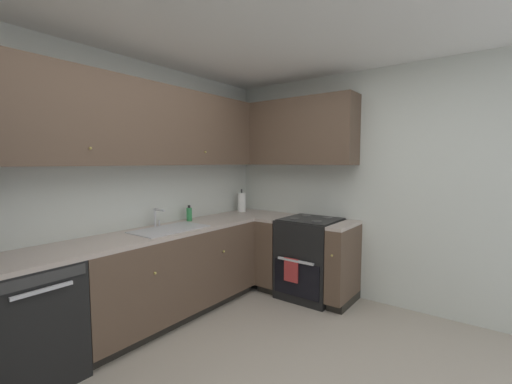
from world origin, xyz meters
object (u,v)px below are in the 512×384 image
at_px(paper_towel_roll, 242,202).
at_px(dishwasher, 26,323).
at_px(oven_range, 310,257).
at_px(soap_bottle, 189,214).

bearing_deg(paper_towel_roll, dishwasher, -176.44).
relative_size(dishwasher, oven_range, 0.82).
height_order(oven_range, soap_bottle, soap_bottle).
relative_size(dishwasher, soap_bottle, 4.88).
bearing_deg(oven_range, soap_bottle, 130.12).
distance_m(oven_range, soap_bottle, 1.47).
xyz_separation_m(oven_range, paper_towel_roll, (0.01, 1.03, 0.56)).
xyz_separation_m(dishwasher, paper_towel_roll, (2.58, 0.16, 0.59)).
distance_m(dishwasher, soap_bottle, 1.77).
xyz_separation_m(dishwasher, soap_bottle, (1.68, 0.18, 0.54)).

